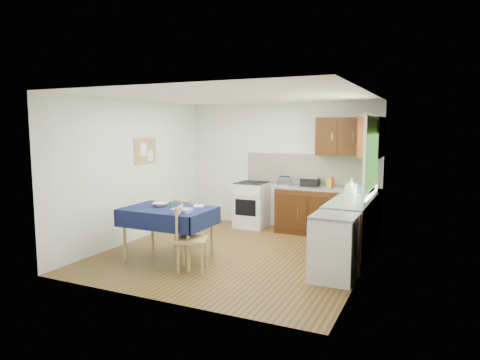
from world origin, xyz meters
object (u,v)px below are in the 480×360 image
at_px(dish_rack, 356,195).
at_px(kettle, 350,194).
at_px(sandwich_press, 310,181).
at_px(toaster, 285,181).
at_px(dining_table, 168,215).
at_px(chair_far, 186,222).
at_px(chair_near, 189,236).

xyz_separation_m(dish_rack, kettle, (0.02, -0.61, 0.11)).
distance_m(sandwich_press, dish_rack, 1.30).
bearing_deg(dish_rack, kettle, -63.32).
relative_size(dish_rack, kettle, 1.40).
bearing_deg(toaster, kettle, -42.17).
distance_m(dining_table, sandwich_press, 2.98).
height_order(dining_table, kettle, kettle).
relative_size(sandwich_press, dish_rack, 0.78).
height_order(chair_far, kettle, kettle).
bearing_deg(kettle, chair_far, -169.14).
distance_m(dish_rack, kettle, 0.62).
relative_size(chair_near, sandwich_press, 2.87).
height_order(toaster, kettle, kettle).
distance_m(chair_far, toaster, 2.20).
xyz_separation_m(chair_near, dish_rack, (1.95, 2.03, 0.43)).
relative_size(dining_table, dish_rack, 3.17).
xyz_separation_m(dining_table, sandwich_press, (1.49, 2.57, 0.29)).
bearing_deg(dining_table, sandwich_press, 65.96).
height_order(sandwich_press, dish_rack, dish_rack).
distance_m(dining_table, toaster, 2.68).
height_order(dining_table, sandwich_press, sandwich_press).
distance_m(chair_far, sandwich_press, 2.55).
xyz_separation_m(chair_far, toaster, (1.09, 1.83, 0.54)).
distance_m(chair_near, toaster, 2.84).
bearing_deg(dish_rack, dining_table, -120.72).
bearing_deg(toaster, chair_near, -100.14).
distance_m(chair_far, dish_rack, 2.83).
height_order(dining_table, dish_rack, dish_rack).
xyz_separation_m(sandwich_press, kettle, (1.02, -1.44, 0.04)).
bearing_deg(sandwich_press, chair_far, -120.96).
bearing_deg(kettle, dining_table, -155.91).
xyz_separation_m(toaster, dish_rack, (1.47, -0.73, -0.06)).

